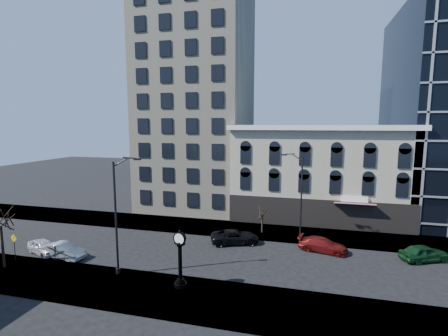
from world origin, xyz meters
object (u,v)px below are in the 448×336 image
(street_lamp_near, at_px, (124,185))
(warning_sign, at_px, (14,242))
(car_near_b, at_px, (64,251))
(street_clock, at_px, (180,261))
(car_near_a, at_px, (44,247))

(street_lamp_near, bearing_deg, warning_sign, 160.55)
(car_near_b, bearing_deg, warning_sign, 122.30)
(street_clock, distance_m, car_near_a, 15.87)
(street_clock, height_order, street_lamp_near, street_lamp_near)
(street_clock, xyz_separation_m, car_near_a, (-15.52, 2.97, -1.48))
(street_clock, xyz_separation_m, warning_sign, (-16.58, 0.75, -0.30))
(car_near_b, bearing_deg, street_clock, -94.93)
(street_lamp_near, height_order, car_near_a, street_lamp_near)
(street_lamp_near, bearing_deg, car_near_a, 148.48)
(street_lamp_near, xyz_separation_m, car_near_a, (-10.30, 1.96, -7.02))
(street_clock, height_order, warning_sign, street_clock)
(street_lamp_near, relative_size, car_near_a, 2.51)
(car_near_a, relative_size, car_near_b, 0.92)
(warning_sign, xyz_separation_m, car_near_a, (1.06, 2.22, -1.18))
(car_near_b, bearing_deg, car_near_a, 87.65)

